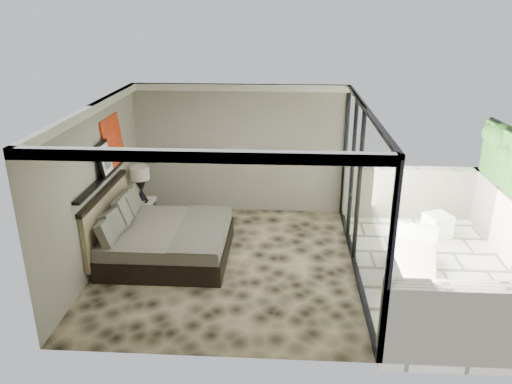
# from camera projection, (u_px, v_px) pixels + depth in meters

# --- Properties ---
(floor) EXTENTS (5.00, 5.00, 0.00)m
(floor) POSITION_uv_depth(u_px,v_px,m) (228.00, 264.00, 8.89)
(floor) COLOR black
(floor) RESTS_ON ground
(ceiling) EXTENTS (4.50, 5.00, 0.02)m
(ceiling) POSITION_uv_depth(u_px,v_px,m) (224.00, 108.00, 7.90)
(ceiling) COLOR silver
(ceiling) RESTS_ON back_wall
(back_wall) EXTENTS (4.50, 0.02, 2.80)m
(back_wall) POSITION_uv_depth(u_px,v_px,m) (240.00, 149.00, 10.72)
(back_wall) COLOR gray
(back_wall) RESTS_ON floor
(left_wall) EXTENTS (0.02, 5.00, 2.80)m
(left_wall) POSITION_uv_depth(u_px,v_px,m) (96.00, 187.00, 8.52)
(left_wall) COLOR gray
(left_wall) RESTS_ON floor
(glass_wall) EXTENTS (0.08, 5.00, 2.80)m
(glass_wall) POSITION_uv_depth(u_px,v_px,m) (361.00, 193.00, 8.26)
(glass_wall) COLOR white
(glass_wall) RESTS_ON floor
(terrace_slab) EXTENTS (3.00, 5.00, 0.12)m
(terrace_slab) POSITION_uv_depth(u_px,v_px,m) (442.00, 273.00, 8.70)
(terrace_slab) COLOR beige
(terrace_slab) RESTS_ON ground
(picture_ledge) EXTENTS (0.12, 2.20, 0.05)m
(picture_ledge) POSITION_uv_depth(u_px,v_px,m) (101.00, 180.00, 8.58)
(picture_ledge) COLOR black
(picture_ledge) RESTS_ON left_wall
(bed) EXTENTS (2.22, 2.15, 1.23)m
(bed) POSITION_uv_depth(u_px,v_px,m) (162.00, 239.00, 9.02)
(bed) COLOR black
(bed) RESTS_ON floor
(nightstand) EXTENTS (0.55, 0.55, 0.47)m
(nightstand) POSITION_uv_depth(u_px,v_px,m) (144.00, 213.00, 10.45)
(nightstand) COLOR black
(nightstand) RESTS_ON floor
(table_lamp) EXTENTS (0.39, 0.39, 0.71)m
(table_lamp) POSITION_uv_depth(u_px,v_px,m) (140.00, 179.00, 10.22)
(table_lamp) COLOR black
(table_lamp) RESTS_ON nightstand
(abstract_canvas) EXTENTS (0.13, 0.90, 0.90)m
(abstract_canvas) POSITION_uv_depth(u_px,v_px,m) (113.00, 141.00, 9.16)
(abstract_canvas) COLOR #BB5C10
(abstract_canvas) RESTS_ON picture_ledge
(framed_print) EXTENTS (0.11, 0.50, 0.60)m
(framed_print) POSITION_uv_depth(u_px,v_px,m) (105.00, 159.00, 8.64)
(framed_print) COLOR black
(framed_print) RESTS_ON picture_ledge
(ottoman) EXTENTS (0.59, 0.59, 0.45)m
(ottoman) POSITION_uv_depth(u_px,v_px,m) (437.00, 225.00, 9.89)
(ottoman) COLOR white
(ottoman) RESTS_ON terrace_slab
(lounger) EXTENTS (1.21, 1.79, 0.64)m
(lounger) POSITION_uv_depth(u_px,v_px,m) (411.00, 265.00, 8.44)
(lounger) COLOR white
(lounger) RESTS_ON terrace_slab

